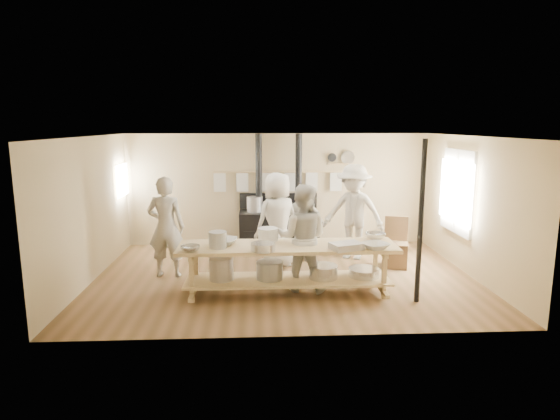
{
  "coord_description": "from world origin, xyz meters",
  "views": [
    {
      "loc": [
        -0.51,
        -8.36,
        2.82
      ],
      "look_at": [
        -0.07,
        0.2,
        1.23
      ],
      "focal_mm": 30.0,
      "sensor_mm": 36.0,
      "label": 1
    }
  ],
  "objects_px": {
    "prep_table": "(287,264)",
    "cook_center": "(278,220)",
    "chair": "(395,252)",
    "cook_left": "(302,238)",
    "cook_right": "(302,224)",
    "stove": "(279,225)",
    "cook_by_window": "(354,212)",
    "cook_far_left": "(166,227)",
    "roasting_pan": "(346,246)"
  },
  "relations": [
    {
      "from": "prep_table",
      "to": "cook_center",
      "type": "bearing_deg",
      "value": 93.23
    },
    {
      "from": "prep_table",
      "to": "chair",
      "type": "bearing_deg",
      "value": 32.38
    },
    {
      "from": "cook_left",
      "to": "cook_right",
      "type": "height_order",
      "value": "cook_left"
    },
    {
      "from": "stove",
      "to": "cook_right",
      "type": "height_order",
      "value": "stove"
    },
    {
      "from": "stove",
      "to": "cook_center",
      "type": "distance_m",
      "value": 1.53
    },
    {
      "from": "cook_by_window",
      "to": "cook_far_left",
      "type": "bearing_deg",
      "value": -137.77
    },
    {
      "from": "stove",
      "to": "roasting_pan",
      "type": "height_order",
      "value": "stove"
    },
    {
      "from": "prep_table",
      "to": "roasting_pan",
      "type": "xyz_separation_m",
      "value": [
        0.92,
        -0.33,
        0.38
      ]
    },
    {
      "from": "cook_center",
      "to": "cook_by_window",
      "type": "bearing_deg",
      "value": 168.77
    },
    {
      "from": "cook_left",
      "to": "cook_right",
      "type": "bearing_deg",
      "value": -82.01
    },
    {
      "from": "cook_far_left",
      "to": "cook_right",
      "type": "relative_size",
      "value": 1.21
    },
    {
      "from": "cook_left",
      "to": "cook_by_window",
      "type": "bearing_deg",
      "value": -110.62
    },
    {
      "from": "cook_far_left",
      "to": "cook_by_window",
      "type": "relative_size",
      "value": 0.94
    },
    {
      "from": "cook_center",
      "to": "cook_far_left",
      "type": "bearing_deg",
      "value": -15.16
    },
    {
      "from": "roasting_pan",
      "to": "cook_by_window",
      "type": "bearing_deg",
      "value": 75.66
    },
    {
      "from": "cook_by_window",
      "to": "roasting_pan",
      "type": "distance_m",
      "value": 2.46
    },
    {
      "from": "stove",
      "to": "chair",
      "type": "height_order",
      "value": "stove"
    },
    {
      "from": "cook_far_left",
      "to": "cook_center",
      "type": "distance_m",
      "value": 2.14
    },
    {
      "from": "cook_far_left",
      "to": "cook_center",
      "type": "relative_size",
      "value": 1.0
    },
    {
      "from": "cook_far_left",
      "to": "cook_left",
      "type": "height_order",
      "value": "cook_far_left"
    },
    {
      "from": "prep_table",
      "to": "cook_right",
      "type": "relative_size",
      "value": 2.32
    },
    {
      "from": "roasting_pan",
      "to": "cook_left",
      "type": "bearing_deg",
      "value": 140.25
    },
    {
      "from": "cook_by_window",
      "to": "roasting_pan",
      "type": "xyz_separation_m",
      "value": [
        -0.61,
        -2.39,
        -0.1
      ]
    },
    {
      "from": "cook_right",
      "to": "cook_center",
      "type": "bearing_deg",
      "value": 43.06
    },
    {
      "from": "cook_left",
      "to": "cook_center",
      "type": "distance_m",
      "value": 1.39
    },
    {
      "from": "prep_table",
      "to": "cook_center",
      "type": "distance_m",
      "value": 1.61
    },
    {
      "from": "cook_left",
      "to": "cook_center",
      "type": "relative_size",
      "value": 0.97
    },
    {
      "from": "cook_left",
      "to": "cook_by_window",
      "type": "relative_size",
      "value": 0.91
    },
    {
      "from": "stove",
      "to": "cook_left",
      "type": "relative_size",
      "value": 1.42
    },
    {
      "from": "cook_far_left",
      "to": "cook_right",
      "type": "bearing_deg",
      "value": -157.49
    },
    {
      "from": "stove",
      "to": "prep_table",
      "type": "height_order",
      "value": "stove"
    },
    {
      "from": "cook_center",
      "to": "roasting_pan",
      "type": "distance_m",
      "value": 2.14
    },
    {
      "from": "prep_table",
      "to": "cook_by_window",
      "type": "relative_size",
      "value": 1.8
    },
    {
      "from": "cook_center",
      "to": "stove",
      "type": "bearing_deg",
      "value": -122.01
    },
    {
      "from": "cook_left",
      "to": "stove",
      "type": "bearing_deg",
      "value": -70.89
    },
    {
      "from": "stove",
      "to": "cook_by_window",
      "type": "relative_size",
      "value": 1.3
    },
    {
      "from": "cook_left",
      "to": "cook_right",
      "type": "xyz_separation_m",
      "value": [
        0.17,
        1.72,
        -0.14
      ]
    },
    {
      "from": "stove",
      "to": "roasting_pan",
      "type": "distance_m",
      "value": 3.49
    },
    {
      "from": "cook_left",
      "to": "chair",
      "type": "xyz_separation_m",
      "value": [
        1.99,
        1.23,
        -0.62
      ]
    },
    {
      "from": "prep_table",
      "to": "cook_center",
      "type": "height_order",
      "value": "cook_center"
    },
    {
      "from": "cook_left",
      "to": "cook_by_window",
      "type": "xyz_separation_m",
      "value": [
        1.26,
        1.85,
        0.09
      ]
    },
    {
      "from": "stove",
      "to": "cook_center",
      "type": "xyz_separation_m",
      "value": [
        -0.09,
        -1.46,
        0.43
      ]
    },
    {
      "from": "stove",
      "to": "cook_far_left",
      "type": "distance_m",
      "value": 2.96
    },
    {
      "from": "cook_right",
      "to": "roasting_pan",
      "type": "xyz_separation_m",
      "value": [
        0.48,
        -2.26,
        0.13
      ]
    },
    {
      "from": "stove",
      "to": "prep_table",
      "type": "bearing_deg",
      "value": -90.04
    },
    {
      "from": "cook_center",
      "to": "roasting_pan",
      "type": "height_order",
      "value": "cook_center"
    },
    {
      "from": "prep_table",
      "to": "cook_right",
      "type": "height_order",
      "value": "cook_right"
    },
    {
      "from": "prep_table",
      "to": "cook_by_window",
      "type": "bearing_deg",
      "value": 53.36
    },
    {
      "from": "prep_table",
      "to": "cook_far_left",
      "type": "relative_size",
      "value": 1.91
    },
    {
      "from": "cook_left",
      "to": "prep_table",
      "type": "bearing_deg",
      "value": 51.06
    }
  ]
}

